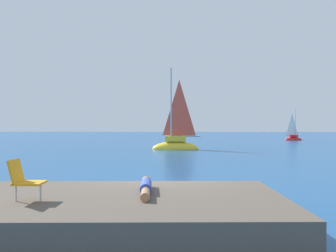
# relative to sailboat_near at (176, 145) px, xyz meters

# --- Properties ---
(ground_plane) EXTENTS (160.00, 160.00, 0.00)m
(ground_plane) POSITION_rel_sailboat_near_xyz_m (-0.20, -18.34, -0.39)
(ground_plane) COLOR navy
(shore_ledge) EXTENTS (7.57, 4.20, 0.59)m
(shore_ledge) POSITION_rel_sailboat_near_xyz_m (-1.13, -21.40, -0.10)
(shore_ledge) COLOR brown
(shore_ledge) RESTS_ON ground
(boulder_seaward) EXTENTS (0.69, 0.85, 0.52)m
(boulder_seaward) POSITION_rel_sailboat_near_xyz_m (-2.13, -19.44, -0.39)
(boulder_seaward) COLOR brown
(boulder_seaward) RESTS_ON ground
(boulder_inland) EXTENTS (1.10, 1.13, 0.58)m
(boulder_inland) POSITION_rel_sailboat_near_xyz_m (-3.92, -19.18, -0.39)
(boulder_inland) COLOR #574F46
(boulder_inland) RESTS_ON ground
(sailboat_near) EXTENTS (3.90, 1.41, 7.18)m
(sailboat_near) POSITION_rel_sailboat_near_xyz_m (0.00, 0.00, 0.00)
(sailboat_near) COLOR yellow
(sailboat_near) RESTS_ON ground
(sailboat_far) EXTENTS (2.39, 1.26, 4.34)m
(sailboat_far) POSITION_rel_sailboat_near_xyz_m (14.37, 16.35, -0.15)
(sailboat_far) COLOR red
(sailboat_far) RESTS_ON ground
(person_sunbather) EXTENTS (0.34, 1.76, 0.25)m
(person_sunbather) POSITION_rel_sailboat_near_xyz_m (-0.27, -20.97, 0.31)
(person_sunbather) COLOR #334CB2
(person_sunbather) RESTS_ON shore_ledge
(beach_chair) EXTENTS (0.61, 0.50, 0.80)m
(beach_chair) POSITION_rel_sailboat_near_xyz_m (-2.50, -21.92, 0.64)
(beach_chair) COLOR orange
(beach_chair) RESTS_ON shore_ledge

